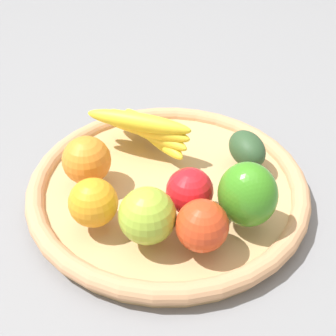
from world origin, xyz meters
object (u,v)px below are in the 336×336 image
at_px(orange_0, 87,160).
at_px(apple_2, 203,225).
at_px(banana_bunch, 144,127).
at_px(bell_pepper, 248,195).
at_px(apple_1, 147,216).
at_px(avocado, 248,150).
at_px(apple_0, 190,191).
at_px(orange_1, 93,203).

distance_m(orange_0, apple_2, 0.22).
distance_m(orange_0, banana_bunch, 0.13).
height_order(bell_pepper, apple_2, bell_pepper).
bearing_deg(apple_1, bell_pepper, 85.44).
relative_size(orange_0, apple_2, 1.06).
relative_size(avocado, apple_0, 1.15).
bearing_deg(bell_pepper, orange_1, -143.67).
xyz_separation_m(orange_0, apple_0, (0.11, 0.13, -0.00)).
relative_size(orange_0, banana_bunch, 0.41).
distance_m(banana_bunch, apple_0, 0.18).
distance_m(avocado, bell_pepper, 0.14).
xyz_separation_m(orange_1, bell_pepper, (0.06, 0.21, 0.01)).
distance_m(orange_0, orange_1, 0.10).
relative_size(apple_1, bell_pepper, 0.81).
bearing_deg(orange_0, orange_1, -4.43).
bearing_deg(avocado, orange_0, -98.67).
bearing_deg(orange_1, apple_0, 82.76).
bearing_deg(orange_1, apple_2, 55.76).
xyz_separation_m(orange_0, bell_pepper, (0.16, 0.20, 0.01)).
bearing_deg(apple_0, apple_2, -5.42).
bearing_deg(orange_1, orange_0, 175.57).
distance_m(banana_bunch, avocado, 0.18).
height_order(apple_1, orange_1, apple_1).
distance_m(orange_0, apple_0, 0.17).
bearing_deg(banana_bunch, apple_1, -14.27).
relative_size(orange_0, bell_pepper, 0.78).
xyz_separation_m(apple_1, orange_1, (-0.05, -0.06, -0.00)).
bearing_deg(orange_0, banana_bunch, 120.20).
height_order(avocado, apple_2, apple_2).
relative_size(avocado, apple_2, 1.11).
bearing_deg(orange_1, apple_1, 50.77).
bearing_deg(apple_0, avocado, 119.74).
height_order(banana_bunch, bell_pepper, bell_pepper).
bearing_deg(apple_0, apple_1, -64.47).
xyz_separation_m(bell_pepper, apple_2, (0.03, -0.07, -0.01)).
bearing_deg(avocado, apple_1, -61.75).
relative_size(orange_1, apple_2, 0.98).
bearing_deg(bell_pepper, apple_2, -107.92).
distance_m(orange_0, apple_1, 0.16).
distance_m(apple_0, bell_pepper, 0.08).
bearing_deg(apple_2, apple_1, -118.77).
height_order(orange_0, avocado, orange_0).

